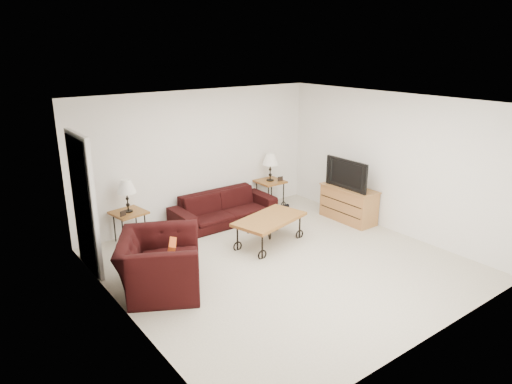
# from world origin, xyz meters

# --- Properties ---
(ground) EXTENTS (5.00, 5.00, 0.00)m
(ground) POSITION_xyz_m (0.00, 0.00, 0.00)
(ground) COLOR beige
(ground) RESTS_ON ground
(wall_back) EXTENTS (5.00, 0.02, 2.50)m
(wall_back) POSITION_xyz_m (0.00, 2.50, 1.25)
(wall_back) COLOR white
(wall_back) RESTS_ON ground
(wall_front) EXTENTS (5.00, 0.02, 2.50)m
(wall_front) POSITION_xyz_m (0.00, -2.50, 1.25)
(wall_front) COLOR white
(wall_front) RESTS_ON ground
(wall_left) EXTENTS (0.02, 5.00, 2.50)m
(wall_left) POSITION_xyz_m (-2.50, 0.00, 1.25)
(wall_left) COLOR white
(wall_left) RESTS_ON ground
(wall_right) EXTENTS (0.02, 5.00, 2.50)m
(wall_right) POSITION_xyz_m (2.50, 0.00, 1.25)
(wall_right) COLOR white
(wall_right) RESTS_ON ground
(ceiling) EXTENTS (5.00, 5.00, 0.00)m
(ceiling) POSITION_xyz_m (0.00, 0.00, 2.50)
(ceiling) COLOR white
(ceiling) RESTS_ON wall_back
(doorway) EXTENTS (0.08, 0.94, 2.04)m
(doorway) POSITION_xyz_m (-2.47, 1.65, 1.02)
(doorway) COLOR black
(doorway) RESTS_ON ground
(sofa) EXTENTS (2.03, 0.80, 0.59)m
(sofa) POSITION_xyz_m (0.22, 2.02, 0.30)
(sofa) COLOR black
(sofa) RESTS_ON ground
(side_table_left) EXTENTS (0.59, 0.59, 0.57)m
(side_table_left) POSITION_xyz_m (-1.59, 2.20, 0.28)
(side_table_left) COLOR olive
(side_table_left) RESTS_ON ground
(side_table_right) EXTENTS (0.54, 0.54, 0.58)m
(side_table_right) POSITION_xyz_m (1.49, 2.20, 0.29)
(side_table_right) COLOR olive
(side_table_right) RESTS_ON ground
(lamp_left) EXTENTS (0.37, 0.37, 0.57)m
(lamp_left) POSITION_xyz_m (-1.59, 2.20, 0.85)
(lamp_left) COLOR black
(lamp_left) RESTS_ON side_table_left
(lamp_right) EXTENTS (0.33, 0.33, 0.58)m
(lamp_right) POSITION_xyz_m (1.49, 2.20, 0.87)
(lamp_right) COLOR black
(lamp_right) RESTS_ON side_table_right
(photo_frame_left) EXTENTS (0.11, 0.05, 0.09)m
(photo_frame_left) POSITION_xyz_m (-1.74, 2.05, 0.62)
(photo_frame_left) COLOR black
(photo_frame_left) RESTS_ON side_table_left
(photo_frame_right) EXTENTS (0.12, 0.04, 0.10)m
(photo_frame_right) POSITION_xyz_m (1.64, 2.05, 0.63)
(photo_frame_right) COLOR black
(photo_frame_right) RESTS_ON side_table_right
(coffee_table) EXTENTS (1.41, 0.99, 0.48)m
(coffee_table) POSITION_xyz_m (0.30, 0.72, 0.24)
(coffee_table) COLOR olive
(coffee_table) RESTS_ON ground
(armchair) EXTENTS (1.53, 1.59, 0.80)m
(armchair) POSITION_xyz_m (-1.88, 0.41, 0.40)
(armchair) COLOR black
(armchair) RESTS_ON ground
(throw_pillow) EXTENTS (0.26, 0.36, 0.36)m
(throw_pillow) POSITION_xyz_m (-1.73, 0.36, 0.52)
(throw_pillow) COLOR #B53417
(throw_pillow) RESTS_ON armchair
(tv_stand) EXTENTS (0.46, 1.11, 0.66)m
(tv_stand) POSITION_xyz_m (2.23, 0.69, 0.33)
(tv_stand) COLOR olive
(tv_stand) RESTS_ON ground
(television) EXTENTS (0.13, 0.99, 0.57)m
(television) POSITION_xyz_m (2.21, 0.69, 0.95)
(television) COLOR black
(television) RESTS_ON tv_stand
(backpack) EXTENTS (0.38, 0.34, 0.41)m
(backpack) POSITION_xyz_m (1.37, 1.70, 0.21)
(backpack) COLOR black
(backpack) RESTS_ON ground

